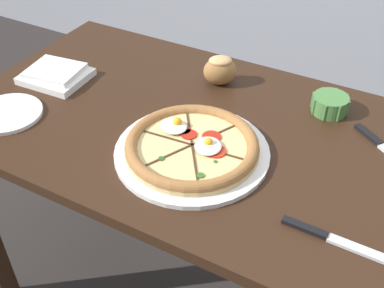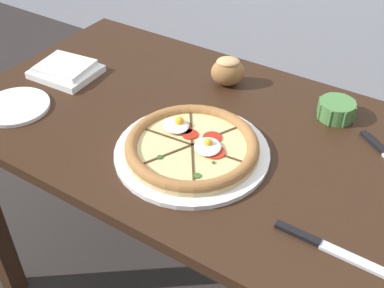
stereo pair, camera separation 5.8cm
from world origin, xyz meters
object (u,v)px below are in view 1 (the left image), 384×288
object	(u,v)px
ramekin_bowl	(330,104)
side_saucer	(7,114)
knife_spare	(335,240)
dining_table	(206,164)
napkin_folded	(55,75)
pizza	(192,147)
bread_piece_near	(220,70)

from	to	relation	value
ramekin_bowl	side_saucer	bearing A→B (deg)	-150.19
knife_spare	dining_table	bearing A→B (deg)	152.83
napkin_folded	side_saucer	bearing A→B (deg)	-87.39
napkin_folded	pizza	bearing A→B (deg)	-11.40
ramekin_bowl	napkin_folded	xyz separation A→B (m)	(-0.73, -0.22, -0.01)
pizza	bread_piece_near	size ratio (longest dim) A/B	3.12
pizza	dining_table	bearing A→B (deg)	98.96
pizza	napkin_folded	size ratio (longest dim) A/B	1.98
dining_table	pizza	world-z (taller)	pizza
ramekin_bowl	knife_spare	xyz separation A→B (m)	(0.13, -0.42, -0.02)
dining_table	knife_spare	xyz separation A→B (m)	(0.38, -0.20, 0.12)
dining_table	ramekin_bowl	bearing A→B (deg)	41.33
pizza	ramekin_bowl	world-z (taller)	pizza
dining_table	napkin_folded	bearing A→B (deg)	-179.50
napkin_folded	knife_spare	size ratio (longest dim) A/B	0.83
ramekin_bowl	knife_spare	size ratio (longest dim) A/B	0.45
pizza	bread_piece_near	distance (m)	0.32
ramekin_bowl	side_saucer	distance (m)	0.83
dining_table	side_saucer	size ratio (longest dim) A/B	7.29
napkin_folded	knife_spare	xyz separation A→B (m)	(0.86, -0.20, -0.01)
ramekin_bowl	pizza	bearing A→B (deg)	-125.51
napkin_folded	bread_piece_near	bearing A→B (deg)	26.63
side_saucer	knife_spare	bearing A→B (deg)	-0.29
dining_table	pizza	bearing A→B (deg)	-81.04
pizza	side_saucer	size ratio (longest dim) A/B	2.02
bread_piece_near	side_saucer	distance (m)	0.57
pizza	knife_spare	xyz separation A→B (m)	(0.36, -0.10, -0.02)
bread_piece_near	side_saucer	world-z (taller)	bread_piece_near
dining_table	pizza	distance (m)	0.17
knife_spare	side_saucer	world-z (taller)	same
napkin_folded	bread_piece_near	world-z (taller)	bread_piece_near
knife_spare	ramekin_bowl	bearing A→B (deg)	108.57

